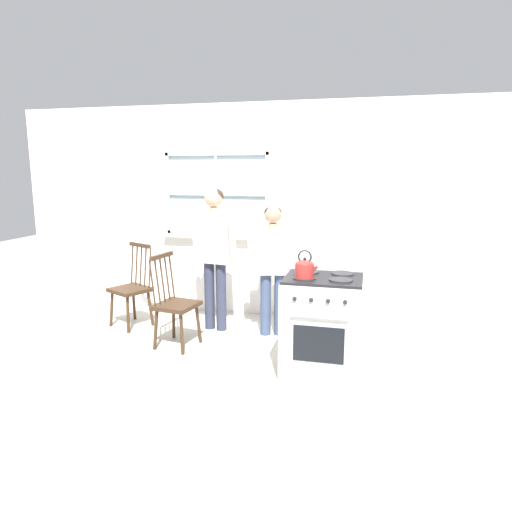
{
  "coord_description": "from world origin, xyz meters",
  "views": [
    {
      "loc": [
        1.5,
        -4.26,
        1.87
      ],
      "look_at": [
        0.38,
        0.24,
        1.0
      ],
      "focal_mm": 32.0,
      "sensor_mm": 36.0,
      "label": 1
    }
  ],
  "objects_px": {
    "person_teen_center": "(273,259)",
    "potted_plant": "(208,228)",
    "person_elderly_left": "(214,245)",
    "chair_near_wall": "(132,289)",
    "chair_by_window": "(175,305)",
    "kettle": "(305,268)",
    "stove": "(322,324)"
  },
  "relations": [
    {
      "from": "chair_by_window",
      "to": "potted_plant",
      "type": "distance_m",
      "value": 1.4
    },
    {
      "from": "stove",
      "to": "chair_by_window",
      "type": "bearing_deg",
      "value": 170.03
    },
    {
      "from": "person_teen_center",
      "to": "potted_plant",
      "type": "xyz_separation_m",
      "value": [
        -1.0,
        0.63,
        0.24
      ]
    },
    {
      "from": "person_teen_center",
      "to": "stove",
      "type": "relative_size",
      "value": 1.37
    },
    {
      "from": "chair_near_wall",
      "to": "person_elderly_left",
      "type": "bearing_deg",
      "value": 33.16
    },
    {
      "from": "chair_by_window",
      "to": "person_teen_center",
      "type": "height_order",
      "value": "person_teen_center"
    },
    {
      "from": "potted_plant",
      "to": "person_teen_center",
      "type": "bearing_deg",
      "value": -32.28
    },
    {
      "from": "chair_near_wall",
      "to": "kettle",
      "type": "bearing_deg",
      "value": 4.31
    },
    {
      "from": "stove",
      "to": "potted_plant",
      "type": "bearing_deg",
      "value": 137.71
    },
    {
      "from": "kettle",
      "to": "potted_plant",
      "type": "xyz_separation_m",
      "value": [
        -1.5,
        1.64,
        0.11
      ]
    },
    {
      "from": "stove",
      "to": "kettle",
      "type": "relative_size",
      "value": 4.39
    },
    {
      "from": "chair_near_wall",
      "to": "potted_plant",
      "type": "bearing_deg",
      "value": 71.96
    },
    {
      "from": "kettle",
      "to": "potted_plant",
      "type": "bearing_deg",
      "value": 132.43
    },
    {
      "from": "person_elderly_left",
      "to": "kettle",
      "type": "distance_m",
      "value": 1.57
    },
    {
      "from": "potted_plant",
      "to": "kettle",
      "type": "bearing_deg",
      "value": -47.57
    },
    {
      "from": "person_elderly_left",
      "to": "potted_plant",
      "type": "relative_size",
      "value": 5.39
    },
    {
      "from": "chair_near_wall",
      "to": "kettle",
      "type": "relative_size",
      "value": 4.06
    },
    {
      "from": "chair_by_window",
      "to": "kettle",
      "type": "bearing_deg",
      "value": -96.83
    },
    {
      "from": "chair_near_wall",
      "to": "potted_plant",
      "type": "relative_size",
      "value": 3.23
    },
    {
      "from": "kettle",
      "to": "stove",
      "type": "bearing_deg",
      "value": 39.61
    },
    {
      "from": "chair_near_wall",
      "to": "kettle",
      "type": "distance_m",
      "value": 2.46
    },
    {
      "from": "chair_near_wall",
      "to": "potted_plant",
      "type": "distance_m",
      "value": 1.23
    },
    {
      "from": "chair_near_wall",
      "to": "kettle",
      "type": "xyz_separation_m",
      "value": [
        2.22,
        -0.9,
        0.57
      ]
    },
    {
      "from": "chair_by_window",
      "to": "kettle",
      "type": "distance_m",
      "value": 1.6
    },
    {
      "from": "person_teen_center",
      "to": "potted_plant",
      "type": "bearing_deg",
      "value": 133.24
    },
    {
      "from": "person_teen_center",
      "to": "stove",
      "type": "height_order",
      "value": "person_teen_center"
    },
    {
      "from": "person_teen_center",
      "to": "potted_plant",
      "type": "relative_size",
      "value": 4.79
    },
    {
      "from": "chair_by_window",
      "to": "potted_plant",
      "type": "relative_size",
      "value": 3.23
    },
    {
      "from": "kettle",
      "to": "potted_plant",
      "type": "distance_m",
      "value": 2.22
    },
    {
      "from": "person_elderly_left",
      "to": "person_teen_center",
      "type": "xyz_separation_m",
      "value": [
        0.7,
        -0.01,
        -0.13
      ]
    },
    {
      "from": "person_elderly_left",
      "to": "chair_near_wall",
      "type": "bearing_deg",
      "value": -165.35
    },
    {
      "from": "chair_by_window",
      "to": "kettle",
      "type": "height_order",
      "value": "kettle"
    }
  ]
}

